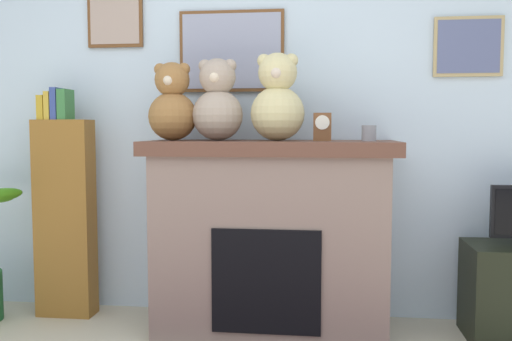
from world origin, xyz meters
name	(u,v)px	position (x,y,z in m)	size (l,w,h in m)	color
back_wall	(251,111)	(0.01, 2.00, 1.31)	(5.20, 0.15, 2.60)	silver
fireplace	(271,235)	(0.17, 1.65, 0.57)	(1.44, 0.64, 1.12)	gray
bookshelf	(65,212)	(-1.15, 1.74, 0.66)	(0.36, 0.16, 1.45)	brown
candle_jar	(369,133)	(0.73, 1.63, 1.17)	(0.08, 0.08, 0.09)	gray
mantel_clock	(322,127)	(0.46, 1.63, 1.20)	(0.10, 0.08, 0.16)	brown
teddy_bear_tan	(172,105)	(-0.41, 1.63, 1.33)	(0.28, 0.28, 0.46)	olive
teddy_bear_cream	(218,104)	(-0.14, 1.63, 1.34)	(0.30, 0.30, 0.48)	#A28F7F
teddy_bear_brown	(277,101)	(0.21, 1.63, 1.35)	(0.31, 0.31, 0.50)	#CDBF87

